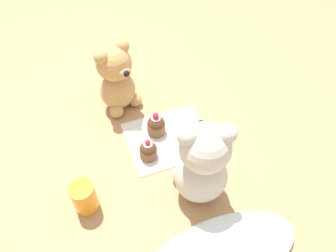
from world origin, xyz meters
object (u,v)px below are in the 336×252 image
object	(u,v)px
teddy_bear_cream	(202,164)
teddy_bear_tan	(117,79)
cupcake_near_cream_bear	(148,150)
juice_glass	(84,198)
cupcake_near_tan_bear	(156,125)

from	to	relation	value
teddy_bear_cream	teddy_bear_tan	bearing A→B (deg)	-57.28
teddy_bear_cream	teddy_bear_tan	size ratio (longest dim) A/B	1.15
teddy_bear_cream	teddy_bear_tan	world-z (taller)	teddy_bear_cream
cupcake_near_cream_bear	teddy_bear_cream	bearing A→B (deg)	120.86
teddy_bear_tan	juice_glass	bearing A→B (deg)	-140.15
teddy_bear_tan	cupcake_near_tan_bear	xyz separation A→B (m)	(-0.07, 0.14, -0.07)
cupcake_near_tan_bear	cupcake_near_cream_bear	bearing A→B (deg)	56.92
cupcake_near_cream_bear	juice_glass	bearing A→B (deg)	25.27
teddy_bear_cream	cupcake_near_tan_bear	distance (m)	0.24
teddy_bear_cream	juice_glass	xyz separation A→B (m)	(0.27, -0.06, -0.08)
teddy_bear_cream	juice_glass	world-z (taller)	teddy_bear_cream
teddy_bear_cream	cupcake_near_tan_bear	size ratio (longest dim) A/B	3.42
cupcake_near_tan_bear	juice_glass	xyz separation A→B (m)	(0.23, 0.16, 0.01)
teddy_bear_cream	juice_glass	size ratio (longest dim) A/B	2.91
teddy_bear_tan	cupcake_near_tan_bear	size ratio (longest dim) A/B	2.97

